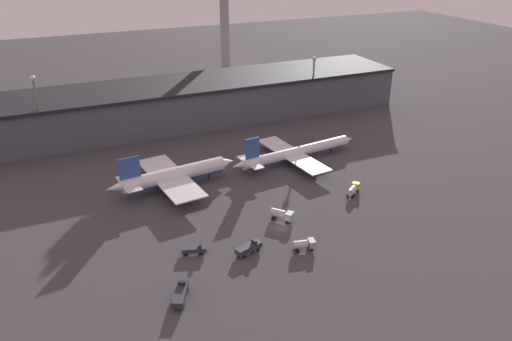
{
  "coord_description": "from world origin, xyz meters",
  "views": [
    {
      "loc": [
        -49.7,
        -96.96,
        67.89
      ],
      "look_at": [
        2.49,
        21.73,
        6.0
      ],
      "focal_mm": 35.0,
      "sensor_mm": 36.0,
      "label": 1
    }
  ],
  "objects_px": {
    "service_vehicle_1": "(282,214)",
    "service_vehicle_5": "(249,248)",
    "service_vehicle_0": "(304,244)",
    "airplane_1": "(296,153)",
    "airplane_0": "(173,176)",
    "service_vehicle_2": "(353,189)",
    "control_tower": "(225,23)",
    "service_vehicle_4": "(181,293)",
    "service_vehicle_3": "(195,249)"
  },
  "relations": [
    {
      "from": "service_vehicle_1",
      "to": "service_vehicle_5",
      "type": "height_order",
      "value": "service_vehicle_5"
    },
    {
      "from": "service_vehicle_5",
      "to": "service_vehicle_0",
      "type": "bearing_deg",
      "value": -34.15
    },
    {
      "from": "airplane_1",
      "to": "service_vehicle_1",
      "type": "height_order",
      "value": "airplane_1"
    },
    {
      "from": "airplane_0",
      "to": "service_vehicle_2",
      "type": "relative_size",
      "value": 6.71
    },
    {
      "from": "control_tower",
      "to": "airplane_0",
      "type": "bearing_deg",
      "value": -117.96
    },
    {
      "from": "service_vehicle_0",
      "to": "control_tower",
      "type": "distance_m",
      "value": 156.1
    },
    {
      "from": "service_vehicle_0",
      "to": "service_vehicle_4",
      "type": "distance_m",
      "value": 32.07
    },
    {
      "from": "airplane_1",
      "to": "service_vehicle_5",
      "type": "distance_m",
      "value": 54.04
    },
    {
      "from": "service_vehicle_2",
      "to": "service_vehicle_5",
      "type": "height_order",
      "value": "service_vehicle_5"
    },
    {
      "from": "service_vehicle_1",
      "to": "service_vehicle_4",
      "type": "height_order",
      "value": "service_vehicle_4"
    },
    {
      "from": "service_vehicle_2",
      "to": "service_vehicle_5",
      "type": "distance_m",
      "value": 41.53
    },
    {
      "from": "airplane_0",
      "to": "service_vehicle_5",
      "type": "distance_m",
      "value": 40.27
    },
    {
      "from": "service_vehicle_4",
      "to": "control_tower",
      "type": "relative_size",
      "value": 0.17
    },
    {
      "from": "airplane_0",
      "to": "service_vehicle_5",
      "type": "bearing_deg",
      "value": -86.67
    },
    {
      "from": "service_vehicle_2",
      "to": "service_vehicle_0",
      "type": "bearing_deg",
      "value": 178.76
    },
    {
      "from": "airplane_1",
      "to": "service_vehicle_4",
      "type": "height_order",
      "value": "airplane_1"
    },
    {
      "from": "service_vehicle_1",
      "to": "service_vehicle_2",
      "type": "bearing_deg",
      "value": 60.39
    },
    {
      "from": "service_vehicle_1",
      "to": "service_vehicle_4",
      "type": "relative_size",
      "value": 0.76
    },
    {
      "from": "airplane_1",
      "to": "service_vehicle_5",
      "type": "xyz_separation_m",
      "value": [
        -34.33,
        -41.7,
        -1.66
      ]
    },
    {
      "from": "airplane_1",
      "to": "service_vehicle_2",
      "type": "distance_m",
      "value": 27.28
    },
    {
      "from": "service_vehicle_4",
      "to": "control_tower",
      "type": "bearing_deg",
      "value": 1.84
    },
    {
      "from": "airplane_0",
      "to": "service_vehicle_4",
      "type": "relative_size",
      "value": 4.93
    },
    {
      "from": "airplane_0",
      "to": "airplane_1",
      "type": "relative_size",
      "value": 0.84
    },
    {
      "from": "airplane_1",
      "to": "service_vehicle_0",
      "type": "xyz_separation_m",
      "value": [
        -21.84,
        -45.74,
        -1.55
      ]
    },
    {
      "from": "airplane_1",
      "to": "service_vehicle_0",
      "type": "bearing_deg",
      "value": -122.43
    },
    {
      "from": "service_vehicle_0",
      "to": "service_vehicle_5",
      "type": "relative_size",
      "value": 0.78
    },
    {
      "from": "service_vehicle_0",
      "to": "airplane_1",
      "type": "bearing_deg",
      "value": 75.99
    },
    {
      "from": "service_vehicle_1",
      "to": "service_vehicle_2",
      "type": "xyz_separation_m",
      "value": [
        25.14,
        4.6,
        -0.06
      ]
    },
    {
      "from": "service_vehicle_2",
      "to": "airplane_0",
      "type": "bearing_deg",
      "value": 114.83
    },
    {
      "from": "airplane_0",
      "to": "airplane_1",
      "type": "bearing_deg",
      "value": -3.94
    },
    {
      "from": "service_vehicle_0",
      "to": "service_vehicle_4",
      "type": "relative_size",
      "value": 0.68
    },
    {
      "from": "airplane_1",
      "to": "service_vehicle_1",
      "type": "bearing_deg",
      "value": -130.2
    },
    {
      "from": "airplane_0",
      "to": "service_vehicle_0",
      "type": "height_order",
      "value": "airplane_0"
    },
    {
      "from": "service_vehicle_2",
      "to": "service_vehicle_4",
      "type": "relative_size",
      "value": 0.74
    },
    {
      "from": "service_vehicle_2",
      "to": "service_vehicle_3",
      "type": "bearing_deg",
      "value": 154.22
    },
    {
      "from": "airplane_0",
      "to": "control_tower",
      "type": "bearing_deg",
      "value": 55.13
    },
    {
      "from": "service_vehicle_2",
      "to": "control_tower",
      "type": "bearing_deg",
      "value": 48.64
    },
    {
      "from": "airplane_1",
      "to": "service_vehicle_3",
      "type": "bearing_deg",
      "value": -148.29
    },
    {
      "from": "airplane_1",
      "to": "service_vehicle_0",
      "type": "relative_size",
      "value": 8.59
    },
    {
      "from": "airplane_0",
      "to": "service_vehicle_0",
      "type": "distance_m",
      "value": 47.87
    },
    {
      "from": "service_vehicle_4",
      "to": "service_vehicle_5",
      "type": "relative_size",
      "value": 1.15
    },
    {
      "from": "airplane_0",
      "to": "service_vehicle_2",
      "type": "bearing_deg",
      "value": -35.2
    },
    {
      "from": "service_vehicle_3",
      "to": "service_vehicle_5",
      "type": "bearing_deg",
      "value": -4.68
    },
    {
      "from": "airplane_0",
      "to": "service_vehicle_1",
      "type": "bearing_deg",
      "value": -61.56
    },
    {
      "from": "service_vehicle_1",
      "to": "service_vehicle_3",
      "type": "xyz_separation_m",
      "value": [
        -25.37,
        -5.31,
        -0.44
      ]
    },
    {
      "from": "service_vehicle_0",
      "to": "control_tower",
      "type": "bearing_deg",
      "value": 87.77
    },
    {
      "from": "airplane_1",
      "to": "service_vehicle_5",
      "type": "bearing_deg",
      "value": -136.37
    },
    {
      "from": "service_vehicle_3",
      "to": "control_tower",
      "type": "relative_size",
      "value": 0.12
    },
    {
      "from": "service_vehicle_0",
      "to": "service_vehicle_3",
      "type": "xyz_separation_m",
      "value": [
        -24.2,
        8.95,
        -0.29
      ]
    },
    {
      "from": "service_vehicle_2",
      "to": "service_vehicle_3",
      "type": "height_order",
      "value": "service_vehicle_2"
    }
  ]
}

